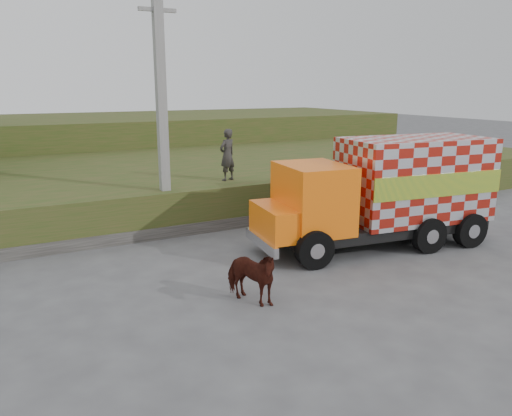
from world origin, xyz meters
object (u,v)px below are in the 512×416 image
cargo_truck (386,191)px  utility_pole (162,112)px  cow (250,276)px  pedestrian (227,155)px

cargo_truck → utility_pole: bearing=149.2°
cow → cargo_truck: bearing=-6.4°
cargo_truck → pedestrian: (-3.06, 5.12, 0.72)m
utility_pole → cargo_truck: size_ratio=1.03×
pedestrian → cow: bearing=48.2°
cargo_truck → cow: 6.17m
utility_pole → pedestrian: (2.62, 0.67, -1.63)m
cow → pedestrian: size_ratio=0.82×
utility_pole → pedestrian: 3.15m
pedestrian → cargo_truck: bearing=100.0°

